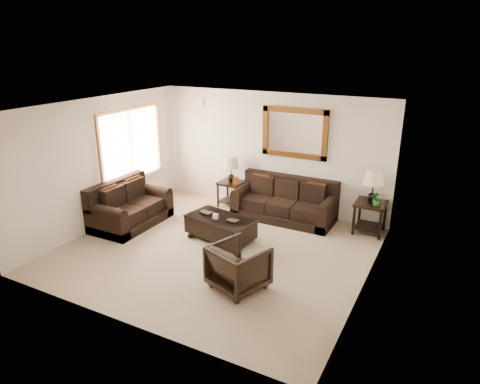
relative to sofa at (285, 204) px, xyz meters
The scene contains 11 objects.
room 2.37m from the sofa, 105.08° to the right, with size 5.51×5.01×2.71m.
window 3.67m from the sofa, 160.33° to the right, with size 0.07×1.96×1.66m.
mirror 1.57m from the sofa, 90.00° to the left, with size 1.50×0.06×1.10m.
air_vent 3.21m from the sofa, behind, with size 0.25×0.02×0.18m, color #999999.
sofa is the anchor object (origin of this frame).
loveseat 3.40m from the sofa, 146.73° to the right, with size 1.00×1.69×0.95m.
end_table_left 1.50m from the sofa, behind, with size 0.55×0.55×1.21m.
end_table_right 1.91m from the sofa, ahead, with size 0.61×0.61×1.34m.
coffee_table 1.75m from the sofa, 114.73° to the right, with size 1.46×0.97×0.57m.
armchair 3.04m from the sofa, 81.92° to the right, with size 0.79×0.74×0.82m, color black.
potted_plant 2.01m from the sofa, ahead, with size 0.27×0.30×0.23m, color #1F551D.
Camera 1 is at (3.78, -6.23, 3.76)m, focal length 32.00 mm.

